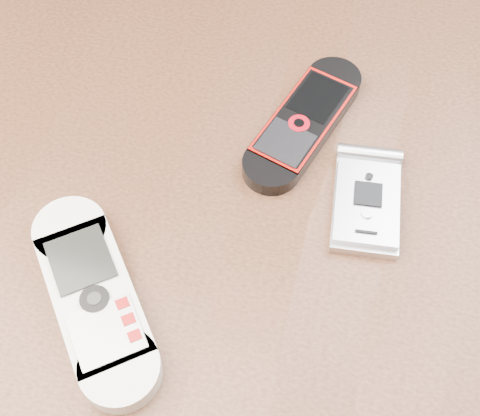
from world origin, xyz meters
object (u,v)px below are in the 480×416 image
Objects in this scene: nokia_white at (94,297)px; table at (234,276)px; nokia_black_red at (304,122)px; motorola_razr at (367,202)px.

table is at bearing 13.20° from nokia_white.
nokia_white is at bearing -102.63° from nokia_black_red.
motorola_razr reaches higher than table.
nokia_white is 1.70× the size of motorola_razr.
table is 0.15m from motorola_razr.
nokia_white is 0.21m from motorola_razr.
nokia_white reaches higher than nokia_black_red.
motorola_razr is at bearing -28.79° from nokia_black_red.
nokia_black_red and motorola_razr have the same top height.
motorola_razr is (0.17, 0.12, -0.00)m from nokia_white.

